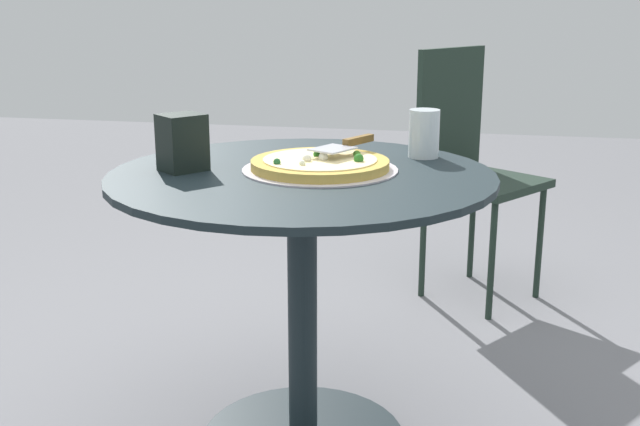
% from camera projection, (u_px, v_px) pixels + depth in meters
% --- Properties ---
extents(patio_table, '(0.93, 0.93, 0.73)m').
position_uv_depth(patio_table, '(302.00, 256.00, 1.93)').
color(patio_table, black).
rests_on(patio_table, ground).
extents(pizza_on_tray, '(0.38, 0.38, 0.05)m').
position_uv_depth(pizza_on_tray, '(320.00, 165.00, 1.89)').
color(pizza_on_tray, silver).
rests_on(pizza_on_tray, patio_table).
extents(pizza_server, '(0.21, 0.14, 0.02)m').
position_uv_depth(pizza_server, '(346.00, 144.00, 1.94)').
color(pizza_server, silver).
rests_on(pizza_server, pizza_on_tray).
extents(drinking_cup, '(0.08, 0.08, 0.12)m').
position_uv_depth(drinking_cup, '(424.00, 134.00, 2.04)').
color(drinking_cup, silver).
rests_on(drinking_cup, patio_table).
extents(napkin_dispenser, '(0.13, 0.13, 0.14)m').
position_uv_depth(napkin_dispenser, '(182.00, 143.00, 1.88)').
color(napkin_dispenser, black).
rests_on(napkin_dispenser, patio_table).
extents(patio_chair_far, '(0.52, 0.52, 0.95)m').
position_uv_depth(patio_chair_far, '(469.00, 156.00, 2.98)').
color(patio_chair_far, '#1C2C23').
rests_on(patio_chair_far, ground).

